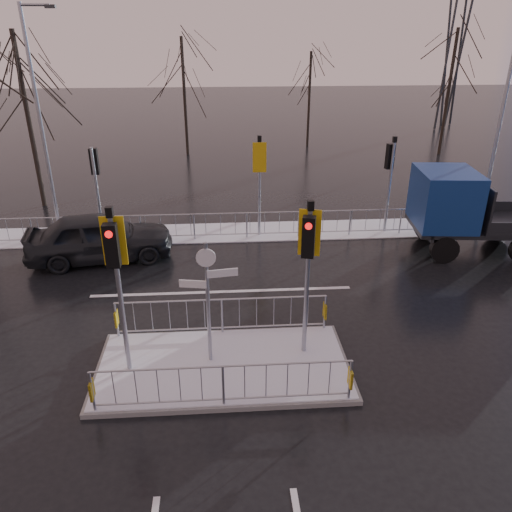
{
  "coord_description": "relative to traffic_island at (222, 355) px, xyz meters",
  "views": [
    {
      "loc": [
        0.1,
        -9.73,
        7.49
      ],
      "look_at": [
        0.96,
        2.48,
        1.8
      ],
      "focal_mm": 35.0,
      "sensor_mm": 36.0,
      "label": 1
    }
  ],
  "objects": [
    {
      "name": "lane_markings",
      "position": [
        0.01,
        -0.34,
        -0.39
      ],
      "size": [
        8.0,
        11.38,
        0.01
      ],
      "color": "silver",
      "rests_on": "ground"
    },
    {
      "name": "traffic_island",
      "position": [
        0.0,
        0.0,
        0.0
      ],
      "size": [
        6.0,
        3.04,
        4.15
      ],
      "color": "#62625E",
      "rests_on": "ground"
    },
    {
      "name": "street_lamp_left",
      "position": [
        -6.42,
        9.49,
        4.1
      ],
      "size": [
        1.25,
        0.18,
        8.2
      ],
      "color": "#999FA7",
      "rests_on": "ground"
    },
    {
      "name": "street_lamp_right",
      "position": [
        10.58,
        8.49,
        4.0
      ],
      "size": [
        1.25,
        0.18,
        8.0
      ],
      "color": "#999FA7",
      "rests_on": "ground"
    },
    {
      "name": "snow_verge",
      "position": [
        0.01,
        8.59,
        -0.37
      ],
      "size": [
        30.0,
        2.0,
        0.04
      ],
      "primitive_type": "cube",
      "color": "silver",
      "rests_on": "ground"
    },
    {
      "name": "far_kerb_fixtures",
      "position": [
        0.31,
        8.08,
        0.63
      ],
      "size": [
        18.0,
        0.65,
        3.83
      ],
      "color": "#999FA7",
      "rests_on": "ground"
    },
    {
      "name": "tree_far_c",
      "position": [
        14.01,
        20.99,
        4.76
      ],
      "size": [
        4.0,
        4.0,
        7.55
      ],
      "color": "black",
      "rests_on": "ground"
    },
    {
      "name": "ground",
      "position": [
        0.01,
        -0.01,
        -0.39
      ],
      "size": [
        120.0,
        120.0,
        0.0
      ],
      "primitive_type": "plane",
      "color": "black",
      "rests_on": "ground"
    },
    {
      "name": "flatbed_truck",
      "position": [
        8.77,
        6.3,
        1.18
      ],
      "size": [
        6.58,
        2.92,
        2.96
      ],
      "color": "black",
      "rests_on": "ground"
    },
    {
      "name": "tree_far_b",
      "position": [
        6.01,
        23.99,
        3.79
      ],
      "size": [
        3.25,
        3.25,
        6.14
      ],
      "color": "black",
      "rests_on": "ground"
    },
    {
      "name": "tree_near_b",
      "position": [
        -7.99,
        12.49,
        4.76
      ],
      "size": [
        4.0,
        4.0,
        7.55
      ],
      "color": "black",
      "rests_on": "ground"
    },
    {
      "name": "tree_far_a",
      "position": [
        -1.99,
        21.99,
        4.43
      ],
      "size": [
        3.75,
        3.75,
        7.08
      ],
      "color": "black",
      "rests_on": "ground"
    },
    {
      "name": "car_far_lane",
      "position": [
        -4.15,
        6.49,
        0.45
      ],
      "size": [
        5.17,
        2.76,
        1.67
      ],
      "primitive_type": "imported",
      "rotation": [
        0.0,
        0.0,
        1.74
      ],
      "color": "black",
      "rests_on": "ground"
    }
  ]
}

